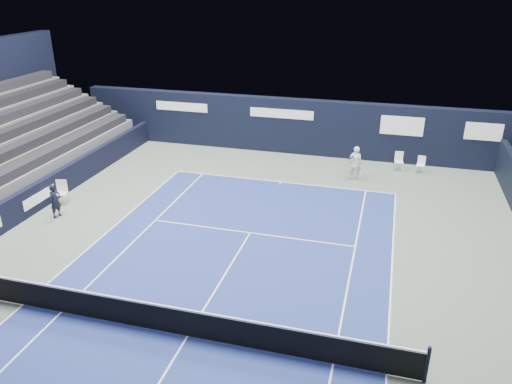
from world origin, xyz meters
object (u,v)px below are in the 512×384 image
tennis_net (186,322)px  folding_chair_back_a (399,160)px  folding_chair_back_b (421,163)px  tennis_player (355,163)px  line_judge_chair (61,190)px

tennis_net → folding_chair_back_a: bearing=70.0°
folding_chair_back_b → tennis_player: size_ratio=0.52×
folding_chair_back_b → folding_chair_back_a: bearing=-174.5°
tennis_player → folding_chair_back_a: bearing=42.7°
folding_chair_back_b → tennis_net: bearing=-101.3°
folding_chair_back_b → line_judge_chair: bearing=-139.6°
folding_chair_back_a → line_judge_chair: (-14.38, -8.36, 0.06)m
folding_chair_back_b → line_judge_chair: (-15.48, -8.22, 0.11)m
line_judge_chair → tennis_net: size_ratio=0.08×
folding_chair_back_b → tennis_player: tennis_player is taller
line_judge_chair → tennis_net: bearing=-53.5°
folding_chair_back_a → tennis_player: bearing=-144.8°
folding_chair_back_a → line_judge_chair: bearing=-157.3°
folding_chair_back_a → tennis_net: (-5.53, -15.24, -0.04)m
line_judge_chair → tennis_player: 13.87m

